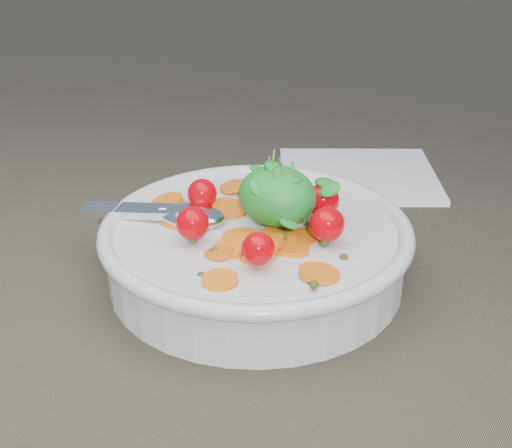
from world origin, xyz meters
The scene contains 3 objects.
ground centered at (0.00, 0.00, 0.00)m, with size 6.00×6.00×0.00m, color brown.
bowl centered at (0.02, 0.01, 0.03)m, with size 0.29×0.27×0.11m.
napkin centered at (0.00, 0.27, 0.00)m, with size 0.18×0.15×0.01m, color white.
Camera 1 is at (0.31, -0.44, 0.33)m, focal length 50.00 mm.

